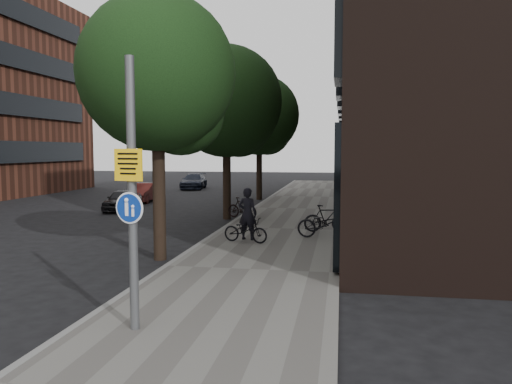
% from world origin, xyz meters
% --- Properties ---
extents(ground, '(120.00, 120.00, 0.00)m').
position_xyz_m(ground, '(0.00, 0.00, 0.00)').
color(ground, black).
rests_on(ground, ground).
extents(sidewalk, '(4.50, 60.00, 0.12)m').
position_xyz_m(sidewalk, '(0.25, 10.00, 0.06)').
color(sidewalk, '#615F59').
rests_on(sidewalk, ground).
extents(curb_edge, '(0.15, 60.00, 0.13)m').
position_xyz_m(curb_edge, '(-2.00, 10.00, 0.07)').
color(curb_edge, slate).
rests_on(curb_edge, ground).
extents(building_right_dark_brick, '(12.00, 40.00, 18.00)m').
position_xyz_m(building_right_dark_brick, '(8.50, 22.00, 9.00)').
color(building_right_dark_brick, black).
rests_on(building_right_dark_brick, ground).
extents(street_tree_near, '(4.40, 4.40, 7.50)m').
position_xyz_m(street_tree_near, '(-2.53, 4.64, 5.11)').
color(street_tree_near, black).
rests_on(street_tree_near, ground).
extents(street_tree_mid, '(5.00, 5.00, 7.80)m').
position_xyz_m(street_tree_mid, '(-2.53, 13.14, 5.11)').
color(street_tree_mid, black).
rests_on(street_tree_mid, ground).
extents(street_tree_far, '(5.00, 5.00, 7.80)m').
position_xyz_m(street_tree_far, '(-2.53, 22.14, 5.11)').
color(street_tree_far, black).
rests_on(street_tree_far, ground).
extents(signpost, '(0.52, 0.15, 4.57)m').
position_xyz_m(signpost, '(-0.92, -1.17, 2.43)').
color(signpost, '#595B5E').
rests_on(signpost, sidewalk).
extents(pedestrian, '(0.72, 0.54, 1.77)m').
position_xyz_m(pedestrian, '(-0.59, 7.43, 1.00)').
color(pedestrian, black).
rests_on(pedestrian, sidewalk).
extents(parked_bike_facade_near, '(1.95, 0.85, 1.00)m').
position_xyz_m(parked_bike_facade_near, '(1.98, 8.11, 0.62)').
color(parked_bike_facade_near, black).
rests_on(parked_bike_facade_near, sidewalk).
extents(parked_bike_facade_far, '(1.72, 0.67, 1.00)m').
position_xyz_m(parked_bike_facade_far, '(2.00, 9.46, 0.62)').
color(parked_bike_facade_far, black).
rests_on(parked_bike_facade_far, sidewalk).
extents(parked_bike_curb_near, '(1.62, 0.89, 0.81)m').
position_xyz_m(parked_bike_curb_near, '(-0.56, 6.92, 0.52)').
color(parked_bike_curb_near, black).
rests_on(parked_bike_curb_near, sidewalk).
extents(parked_bike_curb_far, '(1.59, 1.04, 0.93)m').
position_xyz_m(parked_bike_curb_far, '(-1.80, 12.51, 0.58)').
color(parked_bike_curb_far, black).
rests_on(parked_bike_curb_far, sidewalk).
extents(parked_car_near, '(1.64, 3.38, 1.11)m').
position_xyz_m(parked_car_near, '(-8.64, 15.16, 0.56)').
color(parked_car_near, black).
rests_on(parked_car_near, ground).
extents(parked_car_mid, '(1.30, 3.46, 1.13)m').
position_xyz_m(parked_car_mid, '(-9.22, 19.42, 0.56)').
color(parked_car_mid, maroon).
rests_on(parked_car_mid, ground).
extents(parked_car_far, '(2.22, 4.39, 1.22)m').
position_xyz_m(parked_car_far, '(-9.18, 29.59, 0.61)').
color(parked_car_far, black).
rests_on(parked_car_far, ground).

